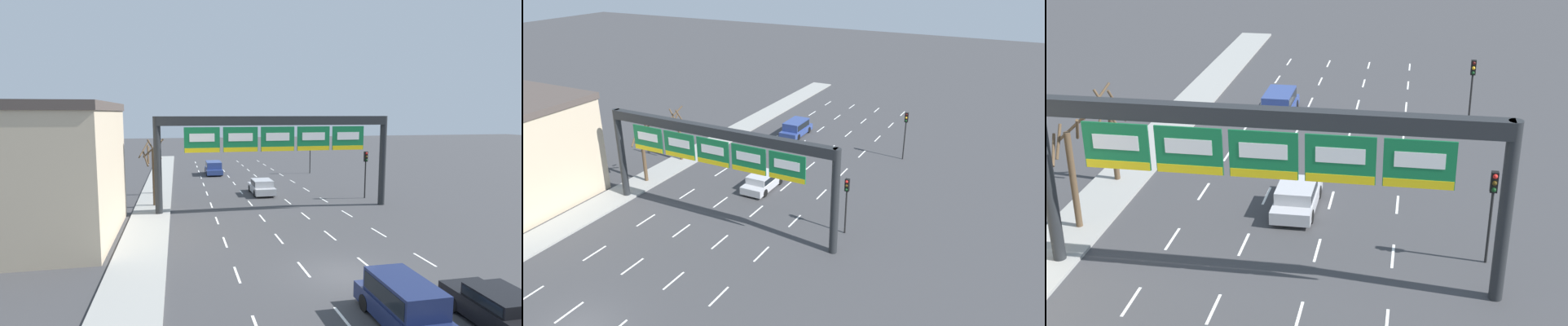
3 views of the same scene
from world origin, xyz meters
TOP-DOWN VIEW (x-y plane):
  - ground_plane at (0.00, 0.00)m, footprint 220.00×220.00m
  - sidewalk_left at (-9.65, 0.00)m, footprint 2.80×110.00m
  - lane_dashes at (-0.00, 13.50)m, footprint 10.02×67.00m
  - sign_gantry at (0.00, 13.36)m, footprint 18.64×0.70m
  - building_near at (-15.91, 8.74)m, footprint 9.09×10.78m
  - suv_navy at (0.20, -4.83)m, footprint 1.84×4.37m
  - car_black at (3.54, -5.50)m, footprint 1.88×4.05m
  - suv_blue at (-3.26, 33.02)m, footprint 1.97×4.41m
  - car_silver at (0.12, 19.72)m, footprint 1.95×4.46m
  - traffic_light_near_gantry at (8.87, 16.08)m, footprint 0.30×0.35m
  - traffic_light_mid_block at (8.85, 31.57)m, footprint 0.30×0.35m
  - tree_bare_closest at (-9.54, 16.34)m, footprint 1.75×1.85m
  - tree_bare_second at (-9.86, 21.52)m, footprint 2.10×2.08m

SIDE VIEW (x-z plane):
  - ground_plane at x=0.00m, z-range 0.00..0.00m
  - lane_dashes at x=0.00m, z-range 0.00..0.01m
  - sidewalk_left at x=-9.65m, z-range 0.00..0.15m
  - car_black at x=3.54m, z-range 0.05..1.42m
  - car_silver at x=0.12m, z-range 0.05..1.45m
  - suv_blue at x=-3.26m, z-range 0.10..1.74m
  - suv_navy at x=0.20m, z-range 0.10..1.84m
  - tree_bare_second at x=-9.86m, z-range 0.17..5.30m
  - tree_bare_closest at x=-9.54m, z-range 0.25..5.63m
  - traffic_light_near_gantry at x=8.87m, z-range 0.92..5.14m
  - traffic_light_mid_block at x=8.85m, z-range 0.99..5.63m
  - building_near at x=-15.91m, z-range 0.01..8.28m
  - sign_gantry at x=0.00m, z-range 2.09..9.48m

